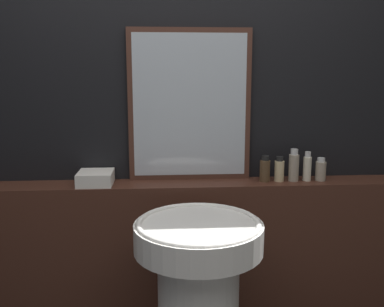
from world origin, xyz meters
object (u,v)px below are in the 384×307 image
shampoo_bottle (265,170)px  conditioner_bottle (279,170)px  mirror (190,106)px  hand_soap_bottle (321,170)px  body_wash_bottle (307,167)px  pedestal_sink (198,307)px  towel_stack (96,178)px  lotion_bottle (294,166)px

shampoo_bottle → conditioner_bottle: bearing=0.0°
mirror → hand_soap_bottle: 0.72m
shampoo_bottle → hand_soap_bottle: 0.28m
mirror → body_wash_bottle: mirror is taller
body_wash_bottle → hand_soap_bottle: 0.07m
pedestal_sink → conditioner_bottle: conditioner_bottle is taller
towel_stack → lotion_bottle: size_ratio=1.09×
lotion_bottle → conditioner_bottle: bearing=180.0°
mirror → hand_soap_bottle: size_ratio=6.47×
towel_stack → lotion_bottle: bearing=0.0°
towel_stack → body_wash_bottle: size_ratio=1.20×
body_wash_bottle → conditioner_bottle: bearing=-180.0°
lotion_bottle → hand_soap_bottle: 0.14m
conditioner_bottle → body_wash_bottle: 0.14m
towel_stack → lotion_bottle: 0.97m
pedestal_sink → lotion_bottle: (0.51, 0.46, 0.47)m
pedestal_sink → conditioner_bottle: 0.78m
lotion_bottle → hand_soap_bottle: size_ratio=1.41×
pedestal_sink → shampoo_bottle: size_ratio=6.71×
lotion_bottle → mirror: bearing=171.5°
towel_stack → conditioner_bottle: conditioner_bottle is taller
pedestal_sink → hand_soap_bottle: (0.65, 0.46, 0.45)m
pedestal_sink → towel_stack: 0.77m
lotion_bottle → body_wash_bottle: 0.07m
lotion_bottle → body_wash_bottle: lotion_bottle is taller
mirror → body_wash_bottle: size_ratio=5.06×
mirror → shampoo_bottle: size_ratio=5.73×
mirror → towel_stack: bearing=-170.6°
conditioner_bottle → mirror: bearing=170.2°
lotion_bottle → hand_soap_bottle: (0.14, 0.00, -0.02)m
body_wash_bottle → lotion_bottle: bearing=-180.0°
hand_soap_bottle → mirror: bearing=173.3°
conditioner_bottle → lotion_bottle: (0.07, 0.00, 0.02)m
pedestal_sink → lotion_bottle: 0.83m
pedestal_sink → lotion_bottle: size_ratio=5.38×
hand_soap_bottle → towel_stack: bearing=180.0°
pedestal_sink → shampoo_bottle: bearing=51.3°
lotion_bottle → pedestal_sink: bearing=-138.2°
mirror → lotion_bottle: mirror is taller
pedestal_sink → mirror: size_ratio=1.17×
pedestal_sink → shampoo_bottle: shampoo_bottle is taller
pedestal_sink → hand_soap_bottle: hand_soap_bottle is taller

